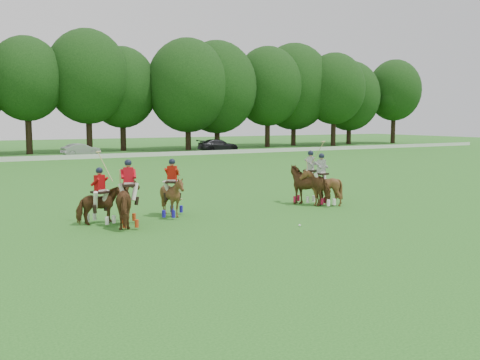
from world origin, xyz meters
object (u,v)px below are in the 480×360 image
car_right (218,145)px  polo_red_b (100,205)px  polo_stripe_b (321,187)px  polo_red_a (129,202)px  car_mid (81,150)px  polo_ball (300,225)px  polo_red_c (172,196)px  polo_stripe_a (310,185)px

car_right → polo_red_b: polo_red_b is taller
polo_stripe_b → polo_red_a: bearing=-177.4°
polo_red_a → polo_red_b: polo_red_b is taller
car_mid → polo_ball: bearing=167.6°
polo_red_a → polo_ball: size_ratio=27.30×
polo_red_b → polo_ball: polo_red_b is taller
car_mid → polo_red_c: size_ratio=1.69×
polo_red_a → polo_ball: (5.46, -3.04, -0.86)m
car_mid → polo_stripe_a: 37.87m
car_right → polo_ball: car_right is taller
polo_red_a → polo_stripe_b: bearing=2.6°
car_mid → polo_stripe_b: size_ratio=1.36×
polo_red_b → polo_stripe_a: 9.64m
polo_red_a → polo_red_b: bearing=132.9°
polo_stripe_a → polo_stripe_b: size_ratio=0.85×
car_right → polo_red_c: polo_red_c is taller
polo_stripe_a → polo_ball: size_ratio=27.57×
polo_red_b → polo_stripe_a: bearing=0.2°
polo_red_c → polo_stripe_b: 6.97m
polo_red_b → polo_red_c: polo_red_b is taller
polo_red_a → polo_stripe_a: polo_stripe_a is taller
polo_stripe_a → car_right: bearing=69.5°
polo_red_a → polo_stripe_b: (9.05, 0.41, -0.04)m
polo_red_b → polo_stripe_a: polo_red_b is taller
polo_red_a → polo_red_b: (-0.83, 0.89, -0.16)m
polo_red_a → car_mid: bearing=80.2°
polo_red_b → polo_red_c: bearing=3.1°
polo_red_a → polo_stripe_a: size_ratio=0.99×
polo_red_a → polo_ball: 6.31m
car_mid → polo_stripe_a: bearing=172.5°
car_mid → polo_red_a: 39.31m
polo_red_b → polo_stripe_b: 9.89m
polo_stripe_b → car_mid: bearing=93.5°
car_right → polo_red_a: polo_red_a is taller
polo_ball → polo_stripe_a: bearing=49.7°
polo_ball → polo_red_a: bearing=150.8°
car_right → polo_stripe_a: polo_stripe_a is taller
polo_red_a → polo_stripe_a: (8.82, 0.92, 0.01)m
polo_red_b → polo_ball: bearing=-32.0°
polo_red_a → polo_red_c: (2.11, 1.05, -0.06)m
polo_stripe_a → polo_ball: polo_stripe_a is taller
polo_stripe_b → car_right: bearing=70.1°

